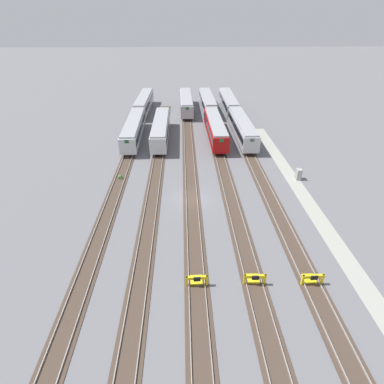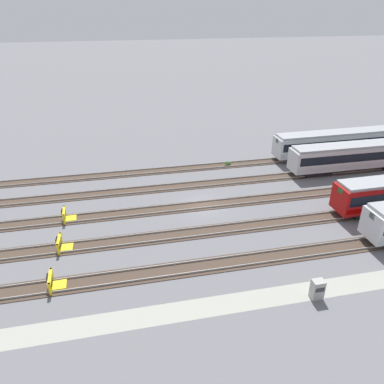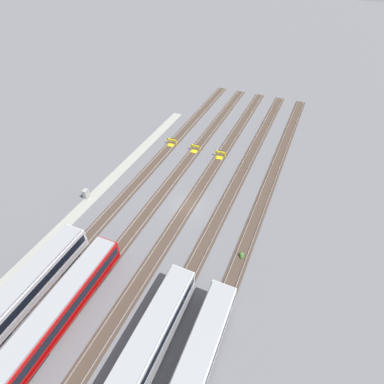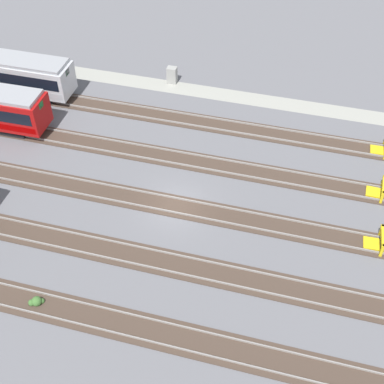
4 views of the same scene
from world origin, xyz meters
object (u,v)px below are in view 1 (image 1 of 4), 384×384
Objects in this scene: bumper_stop_near_inner_track at (254,278)px; electrical_cabinet at (299,174)px; subway_car_back_row_leftmost at (229,102)px; bumper_stop_middle_track at (197,279)px; subway_car_front_row_leftmost at (242,128)px; subway_car_back_row_rightmost at (134,129)px; subway_car_front_row_left_inner at (208,102)px; weed_clump at (120,177)px; subway_car_back_row_centre at (161,129)px; subway_car_front_row_centre at (186,102)px; subway_car_front_row_right_inner at (215,128)px; subway_car_front_row_rightmost at (144,103)px; bumper_stop_nearest_track at (311,278)px.

electrical_cabinet is at bearing -28.76° from bumper_stop_near_inner_track.
subway_car_back_row_leftmost is 56.02m from bumper_stop_middle_track.
subway_car_front_row_leftmost is 1.00× the size of subway_car_back_row_rightmost.
subway_car_front_row_leftmost is at bearing -15.97° from bumper_stop_middle_track.
subway_car_back_row_leftmost and subway_car_back_row_rightmost have the same top height.
weed_clump is (-34.99, 15.49, -1.80)m from subway_car_front_row_left_inner.
subway_car_front_row_leftmost is 1.00× the size of subway_car_back_row_leftmost.
weed_clump is at bearing 87.74° from electrical_cabinet.
subway_car_front_row_left_inner is 8.99× the size of bumper_stop_middle_track.
subway_car_back_row_centre is (-18.96, 15.49, 0.00)m from subway_car_back_row_leftmost.
subway_car_front_row_leftmost is 18.96m from subway_car_back_row_leftmost.
subway_car_back_row_centre is (-19.15, 10.34, 0.00)m from subway_car_front_row_left_inner.
subway_car_back_row_rightmost is (-18.96, 20.59, 0.00)m from subway_car_back_row_leftmost.
subway_car_back_row_leftmost is 1.00× the size of subway_car_back_row_centre.
subway_car_front_row_centre is 19.81m from subway_car_front_row_right_inner.
subway_car_front_row_leftmost is 1.00× the size of subway_car_front_row_rightmost.
subway_car_front_row_left_inner reaches higher than electrical_cabinet.
subway_car_front_row_centre is at bearing 0.03° from bumper_stop_middle_track.
subway_car_back_row_leftmost is 24.49m from subway_car_back_row_centre.
subway_car_front_row_leftmost is 28.12m from subway_car_front_row_rightmost.
subway_car_front_row_rightmost and subway_car_back_row_rightmost have the same top height.
subway_car_back_row_leftmost is (-0.19, -5.15, 0.00)m from subway_car_front_row_left_inner.
subway_car_back_row_centre is (0.00, 15.47, 0.00)m from subway_car_front_row_leftmost.
subway_car_front_row_right_inner is (-0.00, 5.14, 0.00)m from subway_car_front_row_leftmost.
subway_car_front_row_rightmost reaches higher than bumper_stop_nearest_track.
subway_car_front_row_left_inner reaches higher than bumper_stop_middle_track.
bumper_stop_near_inner_track is at bearing 174.64° from subway_car_back_row_leftmost.
weed_clump is (-34.90, -0.05, -1.80)m from subway_car_front_row_rightmost.
bumper_stop_middle_track is (-55.19, -0.03, -1.53)m from subway_car_front_row_centre.
subway_car_front_row_centre reaches higher than bumper_stop_near_inner_track.
subway_car_front_row_centre is 1.00× the size of subway_car_back_row_centre.
subway_car_front_row_left_inner and subway_car_back_row_centre have the same top height.
subway_car_front_row_leftmost is 1.00× the size of subway_car_front_row_centre.
subway_car_front_row_left_inner reaches higher than bumper_stop_near_inner_track.
bumper_stop_middle_track is at bearing -164.13° from subway_car_back_row_rightmost.
subway_car_back_row_centre reaches higher than bumper_stop_near_inner_track.
subway_car_back_row_centre is 26.86m from electrical_cabinet.
subway_car_back_row_rightmost is 15.93m from weed_clump.
subway_car_front_row_rightmost is 59.06m from bumper_stop_nearest_track.
weed_clump is at bearing 135.64° from subway_car_front_row_right_inner.
subway_car_front_row_left_inner is 55.25m from bumper_stop_near_inner_track.
subway_car_front_row_leftmost and subway_car_front_row_centre have the same top height.
subway_car_back_row_leftmost is at bearing -30.68° from weed_clump.
subway_car_front_row_left_inner reaches higher than weed_clump.
subway_car_back_row_centre and subway_car_back_row_rightmost have the same top height.
subway_car_front_row_right_inner and subway_car_front_row_rightmost have the same top height.
subway_car_front_row_centre is 1.00× the size of subway_car_front_row_rightmost.
subway_car_front_row_leftmost and subway_car_back_row_centre have the same top height.
subway_car_front_row_centre and subway_car_back_row_rightmost have the same top height.
bumper_stop_nearest_track is (-36.24, 0.01, -1.53)m from subway_car_front_row_leftmost.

